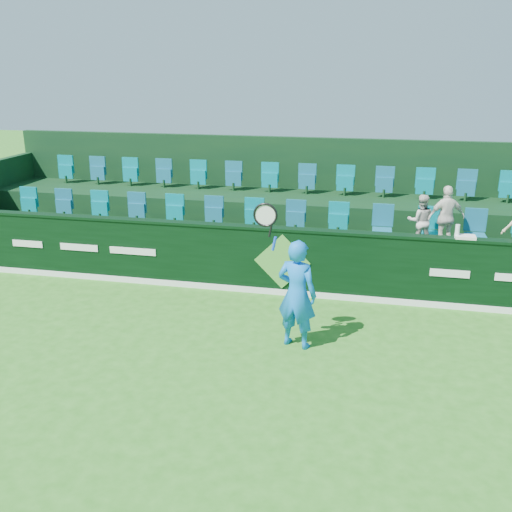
% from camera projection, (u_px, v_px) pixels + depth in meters
% --- Properties ---
extents(ground, '(60.00, 60.00, 0.00)m').
position_uv_depth(ground, '(232.00, 403.00, 7.63)').
color(ground, '#256A19').
rests_on(ground, ground).
extents(sponsor_hoarding, '(16.00, 0.25, 1.35)m').
position_uv_depth(sponsor_hoarding, '(283.00, 261.00, 11.12)').
color(sponsor_hoarding, black).
rests_on(sponsor_hoarding, ground).
extents(stand_tier_front, '(16.00, 2.00, 0.80)m').
position_uv_depth(stand_tier_front, '(292.00, 257.00, 12.23)').
color(stand_tier_front, black).
rests_on(stand_tier_front, ground).
extents(stand_tier_back, '(16.00, 1.80, 1.30)m').
position_uv_depth(stand_tier_back, '(304.00, 223.00, 13.91)').
color(stand_tier_back, black).
rests_on(stand_tier_back, ground).
extents(stand_rear, '(16.00, 4.10, 2.60)m').
position_uv_depth(stand_rear, '(307.00, 196.00, 14.14)').
color(stand_rear, black).
rests_on(stand_rear, ground).
extents(seat_row_front, '(13.50, 0.50, 0.60)m').
position_uv_depth(seat_row_front, '(295.00, 221.00, 12.38)').
color(seat_row_front, '#017580').
rests_on(seat_row_front, stand_tier_front).
extents(seat_row_back, '(13.50, 0.50, 0.60)m').
position_uv_depth(seat_row_back, '(306.00, 182.00, 13.89)').
color(seat_row_back, '#017580').
rests_on(seat_row_back, stand_tier_back).
extents(tennis_player, '(1.08, 0.58, 2.39)m').
position_uv_depth(tennis_player, '(297.00, 293.00, 8.94)').
color(tennis_player, blue).
rests_on(tennis_player, ground).
extents(spectator_left, '(0.57, 0.46, 1.08)m').
position_uv_depth(spectator_left, '(421.00, 221.00, 11.42)').
color(spectator_left, beige).
rests_on(spectator_left, stand_tier_front).
extents(spectator_middle, '(0.81, 0.54, 1.28)m').
position_uv_depth(spectator_middle, '(446.00, 218.00, 11.30)').
color(spectator_middle, white).
rests_on(spectator_middle, stand_tier_front).
extents(towel, '(0.35, 0.23, 0.05)m').
position_uv_depth(towel, '(465.00, 237.00, 10.23)').
color(towel, white).
rests_on(towel, sponsor_hoarding).
extents(drinks_bottle, '(0.08, 0.08, 0.24)m').
position_uv_depth(drinks_bottle, '(457.00, 231.00, 10.23)').
color(drinks_bottle, white).
rests_on(drinks_bottle, sponsor_hoarding).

